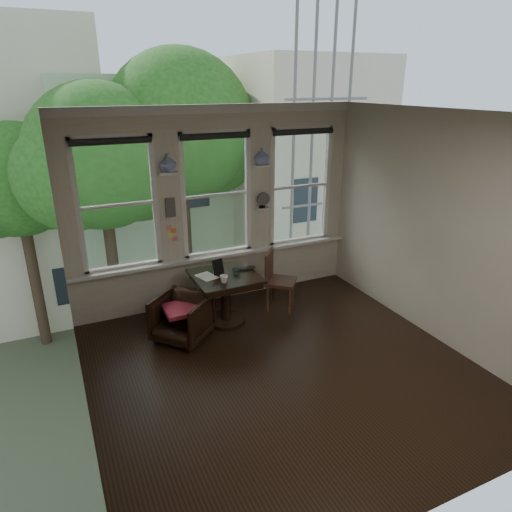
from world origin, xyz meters
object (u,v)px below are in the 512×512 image
armchair_left (182,318)px  side_chair_right (281,281)px  table (226,299)px  laptop (245,270)px  mug (224,279)px

armchair_left → side_chair_right: size_ratio=0.76×
table → laptop: 0.50m
armchair_left → laptop: bearing=59.6°
armchair_left → laptop: laptop is taller
table → mug: 0.50m
side_chair_right → table: bearing=132.2°
table → laptop: size_ratio=2.86×
table → laptop: laptop is taller
table → armchair_left: bearing=-165.1°
laptop → table: bearing=-166.8°
mug → laptop: bearing=31.3°
side_chair_right → laptop: 0.67m
side_chair_right → armchair_left: bearing=137.5°
mug → armchair_left: bearing=174.9°
side_chair_right → mug: bearing=144.9°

